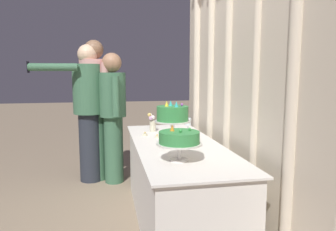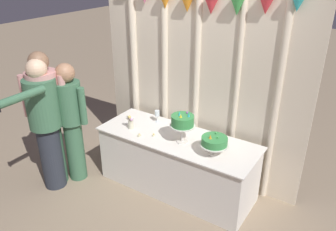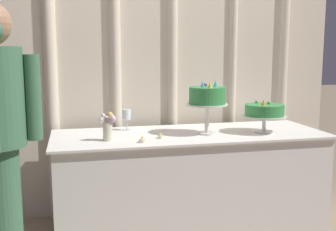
{
  "view_description": "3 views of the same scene",
  "coord_description": "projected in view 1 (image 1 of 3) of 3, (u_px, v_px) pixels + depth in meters",
  "views": [
    {
      "loc": [
        2.57,
        -0.48,
        1.32
      ],
      "look_at": [
        -0.32,
        0.09,
        0.92
      ],
      "focal_mm": 33.87,
      "sensor_mm": 36.0,
      "label": 1
    },
    {
      "loc": [
        1.8,
        -2.86,
        2.66
      ],
      "look_at": [
        -0.17,
        0.17,
        0.93
      ],
      "focal_mm": 36.14,
      "sensor_mm": 36.0,
      "label": 2
    },
    {
      "loc": [
        -0.8,
        -2.65,
        1.29
      ],
      "look_at": [
        -0.18,
        0.02,
        0.87
      ],
      "focal_mm": 43.6,
      "sensor_mm": 36.0,
      "label": 3
    }
  ],
  "objects": [
    {
      "name": "wine_glass",
      "position": [
        188.0,
        122.0,
        3.13
      ],
      "size": [
        0.06,
        0.06,
        0.15
      ],
      "color": "silver",
      "rests_on": "cake_table"
    },
    {
      "name": "draped_curtain",
      "position": [
        230.0,
        67.0,
        2.73
      ],
      "size": [
        2.69,
        0.16,
        2.59
      ],
      "color": "beige",
      "rests_on": "ground_plane"
    },
    {
      "name": "tealight_near_left",
      "position": [
        157.0,
        137.0,
        2.9
      ],
      "size": [
        0.04,
        0.04,
        0.04
      ],
      "color": "beige",
      "rests_on": "cake_table"
    },
    {
      "name": "cake_display_nearleft",
      "position": [
        173.0,
        115.0,
        2.54
      ],
      "size": [
        0.29,
        0.29,
        0.38
      ],
      "color": "silver",
      "rests_on": "cake_table"
    },
    {
      "name": "guest_girl_blue_dress",
      "position": [
        89.0,
        108.0,
        3.81
      ],
      "size": [
        0.5,
        0.87,
        1.65
      ],
      "color": "#282D38",
      "rests_on": "ground_plane"
    },
    {
      "name": "guest_man_pink_jacket",
      "position": [
        96.0,
        105.0,
        3.86
      ],
      "size": [
        0.5,
        0.5,
        1.71
      ],
      "color": "#3D6B4C",
      "rests_on": "ground_plane"
    },
    {
      "name": "guest_man_dark_suit",
      "position": [
        113.0,
        112.0,
        3.75
      ],
      "size": [
        0.47,
        0.35,
        1.55
      ],
      "color": "#3D6B4C",
      "rests_on": "ground_plane"
    },
    {
      "name": "tealight_far_left",
      "position": [
        145.0,
        135.0,
        3.02
      ],
      "size": [
        0.05,
        0.05,
        0.04
      ],
      "color": "beige",
      "rests_on": "cake_table"
    },
    {
      "name": "cake_table",
      "position": [
        177.0,
        184.0,
        2.74
      ],
      "size": [
        1.94,
        0.71,
        0.72
      ],
      "color": "white",
      "rests_on": "ground_plane"
    },
    {
      "name": "ground_plane",
      "position": [
        165.0,
        225.0,
        2.77
      ],
      "size": [
        24.0,
        24.0,
        0.0
      ],
      "primitive_type": "plane",
      "color": "gray"
    },
    {
      "name": "flower_vase",
      "position": [
        152.0,
        122.0,
        3.23
      ],
      "size": [
        0.11,
        0.09,
        0.19
      ],
      "color": "beige",
      "rests_on": "cake_table"
    },
    {
      "name": "cake_display_nearright",
      "position": [
        179.0,
        139.0,
        2.14
      ],
      "size": [
        0.31,
        0.31,
        0.25
      ],
      "color": "silver",
      "rests_on": "cake_table"
    }
  ]
}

